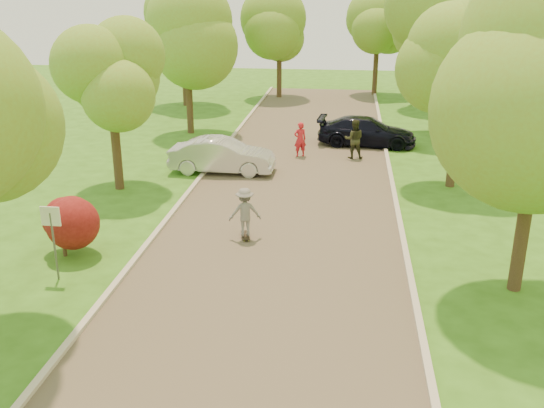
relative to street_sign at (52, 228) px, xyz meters
The scene contains 20 objects.
ground 7.22m from the street_sign, 34.59° to the right, with size 100.00×100.00×0.00m, color #306117.
road 7.22m from the street_sign, 34.59° to the left, with size 8.00×60.00×0.01m, color #4C4438.
curb_left 4.62m from the street_sign, 66.37° to the left, with size 0.18×60.00×0.12m, color #B2AD9E.
curb_right 10.74m from the street_sign, 22.10° to the left, with size 0.18×60.00×0.12m, color #B2AD9E.
street_sign is the anchor object (origin of this frame).
red_shrub 1.65m from the street_sign, 108.43° to the left, with size 1.70×1.70×1.95m.
tree_l_midb 8.61m from the street_sign, 97.22° to the left, with size 4.30×4.20×6.62m.
tree_l_far 18.43m from the street_sign, 91.87° to the left, with size 4.92×4.80×7.79m.
tree_r_midb 16.27m from the street_sign, 38.90° to the left, with size 4.51×4.40×7.01m.
tree_r_far 24.25m from the street_sign, 56.91° to the left, with size 5.33×5.20×8.34m.
tree_bg_a 26.44m from the street_sign, 96.53° to the left, with size 5.12×5.00×7.72m.
tree_bg_b 31.57m from the street_sign, 63.40° to the left, with size 5.12×5.00×7.95m.
tree_bg_c 30.35m from the street_sign, 84.26° to the left, with size 4.92×4.80×7.33m.
tree_bg_d 33.74m from the street_sign, 72.61° to the left, with size 5.12×5.00×7.72m.
silver_sedan 11.08m from the street_sign, 76.92° to the left, with size 1.60×4.59×1.51m, color silver.
dark_sedan 18.69m from the street_sign, 61.52° to the left, with size 2.04×5.01×1.45m, color black.
longboard 6.11m from the street_sign, 36.97° to the left, with size 0.44×0.86×0.10m.
skateboarder 5.97m from the street_sign, 36.97° to the left, with size 1.04×0.60×1.61m, color slate.
person_striped 14.94m from the street_sign, 67.62° to the left, with size 0.61×0.40×1.68m, color red.
person_olive 16.08m from the street_sign, 59.15° to the left, with size 0.91×0.71×1.87m, color #2C2D1B.
Camera 1 is at (2.10, -10.46, 7.81)m, focal length 40.00 mm.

